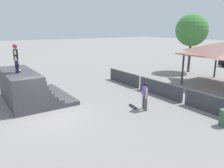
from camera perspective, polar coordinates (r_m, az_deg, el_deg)
The scene contains 8 objects.
ground_plane at distance 12.68m, azimuth -15.73°, elevation -8.17°, with size 160.00×160.00×0.00m, color gray.
quarter_pipe_ramp at distance 15.45m, azimuth -21.40°, elevation -1.06°, with size 5.20×3.88×2.07m.
skater_on_deck at distance 14.55m, azimuth -23.81°, elevation 6.59°, with size 0.76×0.37×1.75m.
skateboard_on_deck at distance 15.16m, azimuth -23.12°, elevation 3.28°, with size 0.80×0.29×0.09m.
bystander_walking at distance 13.02m, azimuth 8.63°, elevation -2.59°, with size 0.63×0.38×1.67m.
skateboard_on_ground at distance 13.62m, azimuth 5.51°, elevation -5.80°, with size 0.80×0.31×0.09m.
barrier_fence at distance 16.08m, azimuth 12.31°, elevation -1.15°, with size 12.62×0.12×1.05m.
tree_beside_pavilion at distance 25.39m, azimuth 20.11°, elevation 13.05°, with size 3.40×3.40×6.22m.
Camera 1 is at (11.23, -3.46, 4.77)m, focal length 35.00 mm.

